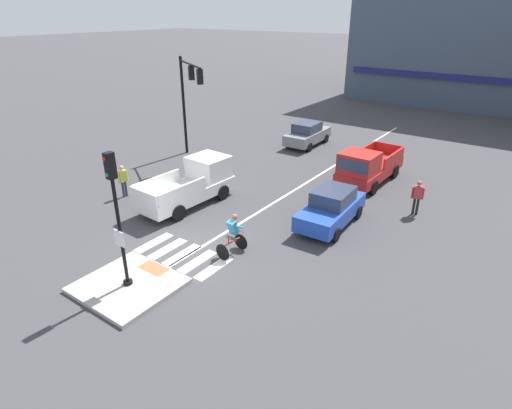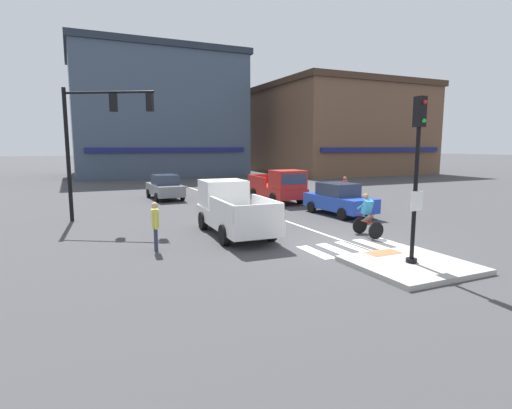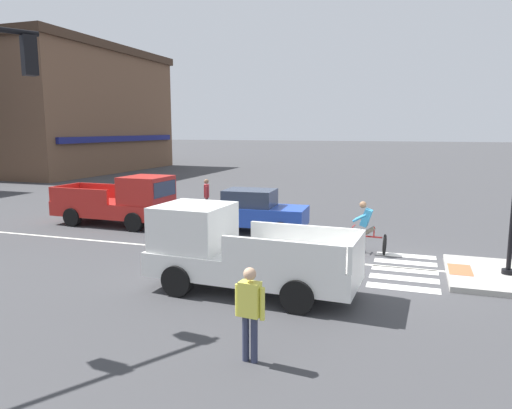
% 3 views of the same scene
% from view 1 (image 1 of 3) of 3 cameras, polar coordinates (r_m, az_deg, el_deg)
% --- Properties ---
extents(ground_plane, '(300.00, 300.00, 0.00)m').
position_cam_1_polar(ground_plane, '(17.13, -9.38, -6.38)').
color(ground_plane, '#3D3D3F').
extents(traffic_island, '(3.21, 3.04, 0.15)m').
position_cam_1_polar(traffic_island, '(15.58, -16.80, -10.37)').
color(traffic_island, '#A3A099').
rests_on(traffic_island, ground).
extents(tactile_pad_front, '(1.10, 0.60, 0.01)m').
position_cam_1_polar(tactile_pad_front, '(16.12, -13.58, -8.32)').
color(tactile_pad_front, '#DB5B38').
rests_on(tactile_pad_front, traffic_island).
extents(signal_pole, '(0.44, 0.38, 4.74)m').
position_cam_1_polar(signal_pole, '(14.15, -18.27, -0.62)').
color(signal_pole, black).
rests_on(signal_pole, traffic_island).
extents(crosswalk_stripe_a, '(0.44, 1.80, 0.01)m').
position_cam_1_polar(crosswalk_stripe_a, '(18.06, -13.56, -5.00)').
color(crosswalk_stripe_a, silver).
rests_on(crosswalk_stripe_a, ground).
extents(crosswalk_stripe_b, '(0.44, 1.80, 0.01)m').
position_cam_1_polar(crosswalk_stripe_b, '(17.52, -11.79, -5.81)').
color(crosswalk_stripe_b, silver).
rests_on(crosswalk_stripe_b, ground).
extents(crosswalk_stripe_c, '(0.44, 1.80, 0.01)m').
position_cam_1_polar(crosswalk_stripe_c, '(17.00, -9.89, -6.67)').
color(crosswalk_stripe_c, silver).
rests_on(crosswalk_stripe_c, ground).
extents(crosswalk_stripe_d, '(0.44, 1.80, 0.01)m').
position_cam_1_polar(crosswalk_stripe_d, '(16.50, -7.88, -7.57)').
color(crosswalk_stripe_d, silver).
rests_on(crosswalk_stripe_d, ground).
extents(crosswalk_stripe_e, '(0.44, 1.80, 0.01)m').
position_cam_1_polar(crosswalk_stripe_e, '(16.03, -5.73, -8.52)').
color(crosswalk_stripe_e, silver).
rests_on(crosswalk_stripe_e, ground).
extents(lane_centre_line, '(0.14, 28.00, 0.01)m').
position_cam_1_polar(lane_centre_line, '(24.30, 7.68, 3.46)').
color(lane_centre_line, silver).
rests_on(lane_centre_line, ground).
extents(traffic_light_mast, '(3.75, 2.32, 6.15)m').
position_cam_1_polar(traffic_light_mast, '(26.73, -9.11, 14.83)').
color(traffic_light_mast, black).
rests_on(traffic_light_mast, ground).
extents(building_corner_left, '(19.72, 15.79, 14.62)m').
position_cam_1_polar(building_corner_left, '(51.45, 26.74, 20.86)').
color(building_corner_left, '#3D4C60').
rests_on(building_corner_left, ground).
extents(car_grey_westbound_distant, '(1.94, 4.15, 1.64)m').
position_cam_1_polar(car_grey_westbound_distant, '(30.24, 6.93, 9.41)').
color(car_grey_westbound_distant, slate).
rests_on(car_grey_westbound_distant, ground).
extents(car_blue_eastbound_mid, '(1.99, 4.17, 1.64)m').
position_cam_1_polar(car_blue_eastbound_mid, '(18.97, 10.11, -0.41)').
color(car_blue_eastbound_mid, '#2347B7').
rests_on(car_blue_eastbound_mid, ground).
extents(pickup_truck_red_eastbound_far, '(2.16, 5.15, 2.08)m').
position_cam_1_polar(pickup_truck_red_eastbound_far, '(23.79, 14.71, 4.88)').
color(pickup_truck_red_eastbound_far, red).
rests_on(pickup_truck_red_eastbound_far, ground).
extents(pickup_truck_white_westbound_near, '(2.23, 5.18, 2.08)m').
position_cam_1_polar(pickup_truck_white_westbound_near, '(21.03, -8.45, 2.79)').
color(pickup_truck_white_westbound_near, white).
rests_on(pickup_truck_white_westbound_near, ground).
extents(cyclist, '(0.74, 1.14, 1.68)m').
position_cam_1_polar(cyclist, '(16.42, -3.15, -4.01)').
color(cyclist, black).
rests_on(cyclist, ground).
extents(pedestrian_at_curb_left, '(0.26, 0.55, 1.67)m').
position_cam_1_polar(pedestrian_at_curb_left, '(22.46, -17.47, 3.36)').
color(pedestrian_at_curb_left, '#2D334C').
rests_on(pedestrian_at_curb_left, ground).
extents(pedestrian_waiting_far_side, '(0.52, 0.33, 1.67)m').
position_cam_1_polar(pedestrian_waiting_far_side, '(20.89, 20.92, 1.22)').
color(pedestrian_waiting_far_side, black).
rests_on(pedestrian_waiting_far_side, ground).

